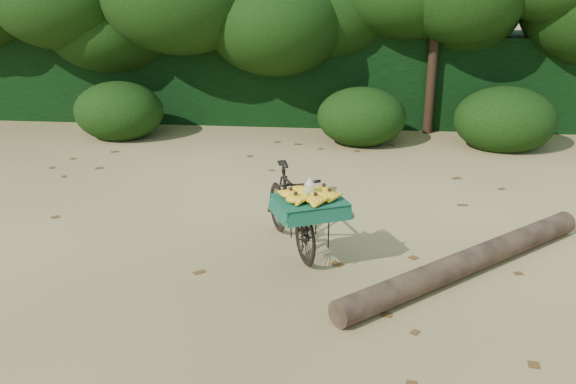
# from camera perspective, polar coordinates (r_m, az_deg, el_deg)

# --- Properties ---
(ground) EXTENTS (80.00, 80.00, 0.00)m
(ground) POSITION_cam_1_polar(r_m,az_deg,el_deg) (7.24, -4.90, -4.06)
(ground) COLOR tan
(ground) RESTS_ON ground
(vendor_bicycle) EXTENTS (1.19, 1.74, 0.95)m
(vendor_bicycle) POSITION_cam_1_polar(r_m,az_deg,el_deg) (6.72, 0.32, -1.46)
(vendor_bicycle) COLOR black
(vendor_bicycle) RESTS_ON ground
(fallen_log) EXTENTS (2.82, 2.58, 0.26)m
(fallen_log) POSITION_cam_1_polar(r_m,az_deg,el_deg) (6.57, 16.61, -6.21)
(fallen_log) COLOR brown
(fallen_log) RESTS_ON ground
(hedge_backdrop) EXTENTS (26.00, 1.80, 1.80)m
(hedge_backdrop) POSITION_cam_1_polar(r_m,az_deg,el_deg) (13.03, 0.15, 10.83)
(hedge_backdrop) COLOR black
(hedge_backdrop) RESTS_ON ground
(tree_row) EXTENTS (14.50, 2.00, 4.00)m
(tree_row) POSITION_cam_1_polar(r_m,az_deg,el_deg) (12.20, -3.39, 15.39)
(tree_row) COLOR black
(tree_row) RESTS_ON ground
(bush_clumps) EXTENTS (8.80, 1.70, 0.90)m
(bush_clumps) POSITION_cam_1_polar(r_m,az_deg,el_deg) (11.11, 1.69, 6.90)
(bush_clumps) COLOR black
(bush_clumps) RESTS_ON ground
(leaf_litter) EXTENTS (7.00, 7.30, 0.01)m
(leaf_litter) POSITION_cam_1_polar(r_m,az_deg,el_deg) (7.83, -4.03, -2.12)
(leaf_litter) COLOR #533416
(leaf_litter) RESTS_ON ground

